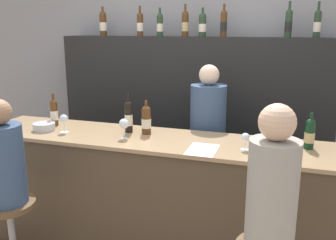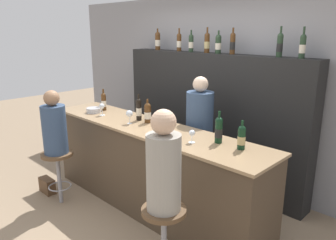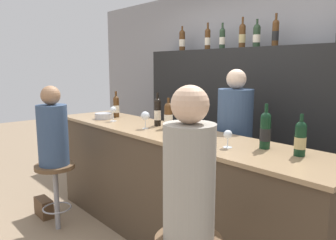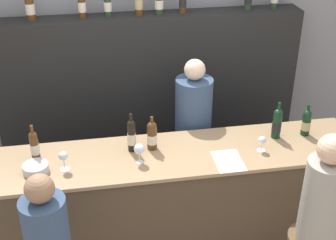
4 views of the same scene
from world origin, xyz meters
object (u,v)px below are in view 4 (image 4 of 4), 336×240
object	(u,v)px
wine_bottle_counter_0	(34,145)
wine_bottle_backbar_4	(159,1)
wine_bottle_counter_2	(152,135)
guest_seated_left	(47,232)
metal_bowl	(36,168)
wine_bottle_backbar_2	(108,3)
guest_seated_right	(323,195)
wine_bottle_backbar_3	(139,0)
wine_glass_1	(139,149)
wine_bottle_backbar_1	(82,3)
wine_bottle_counter_1	(132,135)
wine_glass_2	(262,141)
wine_bottle_counter_4	(306,122)
bartender	(192,147)
wine_bottle_counter_3	(277,123)
wine_bottle_backbar_0	(30,5)
wine_glass_0	(63,157)

from	to	relation	value
wine_bottle_counter_0	wine_bottle_backbar_4	bearing A→B (deg)	43.02
wine_bottle_counter_2	guest_seated_left	distance (m)	1.13
metal_bowl	wine_bottle_backbar_2	bearing A→B (deg)	61.96
wine_bottle_counter_2	guest_seated_right	world-z (taller)	guest_seated_right
wine_bottle_counter_0	wine_bottle_backbar_4	size ratio (longest dim) A/B	1.01
wine_bottle_backbar_3	wine_glass_1	bearing A→B (deg)	-97.61
wine_bottle_backbar_1	wine_bottle_backbar_3	distance (m)	0.51
wine_bottle_counter_1	wine_bottle_backbar_3	bearing A→B (deg)	79.11
wine_glass_1	wine_bottle_counter_1	bearing A→B (deg)	101.86
wine_glass_2	guest_seated_left	xyz separation A→B (m)	(-1.63, -0.62, -0.13)
metal_bowl	wine_glass_2	bearing A→B (deg)	-0.19
wine_bottle_counter_1	wine_bottle_counter_4	xyz separation A→B (m)	(1.45, 0.00, -0.02)
wine_bottle_counter_2	metal_bowl	size ratio (longest dim) A/B	1.51
wine_bottle_backbar_2	wine_glass_2	xyz separation A→B (m)	(1.08, -1.23, -0.81)
guest_seated_left	bartender	xyz separation A→B (m)	(1.22, 1.24, -0.27)
wine_bottle_counter_4	guest_seated_right	size ratio (longest dim) A/B	0.32
bartender	guest_seated_right	bearing A→B (deg)	-62.92
guest_seated_left	wine_bottle_counter_1	bearing A→B (deg)	51.84
wine_glass_2	guest_seated_right	size ratio (longest dim) A/B	0.15
wine_bottle_counter_4	wine_bottle_counter_3	bearing A→B (deg)	180.00
wine_bottle_counter_3	wine_bottle_backbar_1	world-z (taller)	wine_bottle_backbar_1
wine_bottle_counter_2	guest_seated_right	size ratio (longest dim) A/B	0.33
wine_glass_2	wine_bottle_backbar_0	bearing A→B (deg)	144.97
wine_bottle_counter_1	wine_bottle_backbar_4	world-z (taller)	wine_bottle_backbar_4
wine_bottle_counter_3	bartender	size ratio (longest dim) A/B	0.20
guest_seated_left	wine_bottle_backbar_3	bearing A→B (deg)	65.85
wine_bottle_counter_3	guest_seated_right	distance (m)	0.81
wine_bottle_counter_1	wine_glass_1	bearing A→B (deg)	-78.14
wine_bottle_backbar_1	wine_glass_2	bearing A→B (deg)	-43.23
wine_bottle_counter_1	wine_glass_2	world-z (taller)	wine_bottle_counter_1
wine_bottle_counter_3	guest_seated_right	size ratio (longest dim) A/B	0.37
wine_bottle_backbar_0	metal_bowl	bearing A→B (deg)	-89.01
wine_bottle_counter_3	wine_glass_0	xyz separation A→B (m)	(-1.71, -0.18, -0.02)
wine_bottle_counter_2	wine_bottle_backbar_4	bearing A→B (deg)	77.82
wine_bottle_counter_4	wine_bottle_backbar_2	bearing A→B (deg)	145.49
wine_glass_1	wine_glass_0	bearing A→B (deg)	-180.00
wine_bottle_backbar_1	wine_bottle_backbar_4	size ratio (longest dim) A/B	1.10
wine_bottle_counter_3	wine_bottle_backbar_0	world-z (taller)	wine_bottle_backbar_0
wine_bottle_backbar_0	wine_bottle_backbar_2	distance (m)	0.67
wine_bottle_counter_2	wine_bottle_counter_3	xyz separation A→B (m)	(1.03, 0.00, 0.01)
wine_bottle_counter_1	metal_bowl	world-z (taller)	wine_bottle_counter_1
wine_glass_0	bartender	world-z (taller)	bartender
wine_bottle_backbar_1	wine_glass_1	distance (m)	1.50
wine_bottle_backbar_2	guest_seated_right	bearing A→B (deg)	-54.72
wine_bottle_counter_4	wine_bottle_backbar_3	size ratio (longest dim) A/B	0.83
wine_glass_1	wine_bottle_backbar_2	bearing A→B (deg)	95.35
wine_glass_2	bartender	xyz separation A→B (m)	(-0.41, 0.62, -0.40)
guest_seated_right	bartender	xyz separation A→B (m)	(-0.64, 1.24, -0.32)
wine_glass_0	wine_glass_1	world-z (taller)	wine_glass_1
metal_bowl	guest_seated_right	world-z (taller)	guest_seated_right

